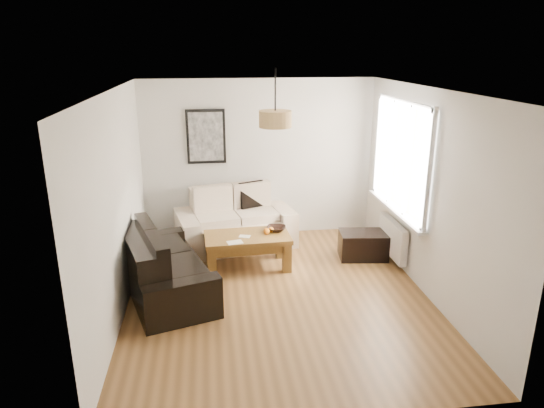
{
  "coord_description": "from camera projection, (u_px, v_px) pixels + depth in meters",
  "views": [
    {
      "loc": [
        -0.81,
        -5.55,
        3.06
      ],
      "look_at": [
        0.0,
        0.6,
        1.05
      ],
      "focal_mm": 32.03,
      "sensor_mm": 36.0,
      "label": 1
    }
  ],
  "objects": [
    {
      "name": "wall_right",
      "position": [
        427.0,
        194.0,
        6.11
      ],
      "size": [
        0.04,
        4.5,
        2.6
      ],
      "primitive_type": null,
      "color": "silver",
      "rests_on": "floor"
    },
    {
      "name": "fruit_bowl",
      "position": [
        276.0,
        229.0,
        7.09
      ],
      "size": [
        0.33,
        0.33,
        0.07
      ],
      "primitive_type": "imported",
      "rotation": [
        0.0,
        0.0,
        -0.2
      ],
      "color": "black",
      "rests_on": "coffee_table"
    },
    {
      "name": "loveseat_cream",
      "position": [
        235.0,
        218.0,
        7.76
      ],
      "size": [
        1.98,
        1.34,
        0.9
      ],
      "primitive_type": null,
      "rotation": [
        0.0,
        0.0,
        0.2
      ],
      "color": "#C1B09B",
      "rests_on": "floor"
    },
    {
      "name": "cushion_right",
      "position": [
        251.0,
        194.0,
        7.9
      ],
      "size": [
        0.44,
        0.29,
        0.43
      ],
      "primitive_type": "cube",
      "rotation": [
        0.0,
        0.0,
        0.4
      ],
      "color": "black",
      "rests_on": "loveseat_cream"
    },
    {
      "name": "sofa_leather",
      "position": [
        165.0,
        264.0,
        6.24
      ],
      "size": [
        1.43,
        2.06,
        0.81
      ],
      "primitive_type": null,
      "rotation": [
        0.0,
        0.0,
        1.87
      ],
      "color": "black",
      "rests_on": "floor"
    },
    {
      "name": "orange_b",
      "position": [
        271.0,
        230.0,
        7.03
      ],
      "size": [
        0.1,
        0.1,
        0.08
      ],
      "primitive_type": "sphere",
      "rotation": [
        0.0,
        0.0,
        -0.32
      ],
      "color": "orange",
      "rests_on": "fruit_bowl"
    },
    {
      "name": "wall_front",
      "position": [
        320.0,
        285.0,
        3.75
      ],
      "size": [
        3.8,
        0.04,
        2.6
      ],
      "primitive_type": null,
      "color": "silver",
      "rests_on": "floor"
    },
    {
      "name": "window_bay",
      "position": [
        402.0,
        157.0,
        6.77
      ],
      "size": [
        0.14,
        1.9,
        1.6
      ],
      "primitive_type": null,
      "color": "white",
      "rests_on": "wall_right"
    },
    {
      "name": "papers",
      "position": [
        235.0,
        242.0,
        6.68
      ],
      "size": [
        0.24,
        0.19,
        0.01
      ],
      "primitive_type": "cube",
      "rotation": [
        0.0,
        0.0,
        0.22
      ],
      "color": "silver",
      "rests_on": "coffee_table"
    },
    {
      "name": "orange_c",
      "position": [
        266.0,
        230.0,
        7.01
      ],
      "size": [
        0.08,
        0.08,
        0.07
      ],
      "primitive_type": "sphere",
      "rotation": [
        0.0,
        0.0,
        0.21
      ],
      "color": "#F25214",
      "rests_on": "fruit_bowl"
    },
    {
      "name": "pendant_shade",
      "position": [
        275.0,
        119.0,
        5.87
      ],
      "size": [
        0.4,
        0.4,
        0.2
      ],
      "primitive_type": "cylinder",
      "color": "tan",
      "rests_on": "ceiling"
    },
    {
      "name": "ceiling",
      "position": [
        279.0,
        90.0,
        5.48
      ],
      "size": [
        3.8,
        4.5,
        0.0
      ],
      "primitive_type": null,
      "color": "white",
      "rests_on": "floor"
    },
    {
      "name": "wall_back",
      "position": [
        259.0,
        159.0,
        8.0
      ],
      "size": [
        3.8,
        0.04,
        2.6
      ],
      "primitive_type": null,
      "color": "silver",
      "rests_on": "floor"
    },
    {
      "name": "poster",
      "position": [
        206.0,
        137.0,
        7.74
      ],
      "size": [
        0.62,
        0.04,
        0.87
      ],
      "primitive_type": null,
      "color": "black",
      "rests_on": "wall_back"
    },
    {
      "name": "orange_a",
      "position": [
        267.0,
        231.0,
        6.97
      ],
      "size": [
        0.1,
        0.1,
        0.09
      ],
      "primitive_type": "sphere",
      "rotation": [
        0.0,
        0.0,
        -0.07
      ],
      "color": "orange",
      "rests_on": "fruit_bowl"
    },
    {
      "name": "ottoman",
      "position": [
        363.0,
        245.0,
        7.35
      ],
      "size": [
        0.76,
        0.54,
        0.41
      ],
      "primitive_type": "cube",
      "rotation": [
        0.0,
        0.0,
        -0.12
      ],
      "color": "black",
      "rests_on": "floor"
    },
    {
      "name": "cushion_left",
      "position": [
        218.0,
        197.0,
        7.84
      ],
      "size": [
        0.39,
        0.12,
        0.39
      ],
      "primitive_type": "cube",
      "rotation": [
        0.0,
        0.0,
        -0.01
      ],
      "color": "black",
      "rests_on": "loveseat_cream"
    },
    {
      "name": "floor",
      "position": [
        278.0,
        295.0,
        6.28
      ],
      "size": [
        4.5,
        4.5,
        0.0
      ],
      "primitive_type": "plane",
      "color": "brown",
      "rests_on": "ground"
    },
    {
      "name": "radiator",
      "position": [
        393.0,
        238.0,
        7.14
      ],
      "size": [
        0.1,
        0.9,
        0.52
      ],
      "primitive_type": "cube",
      "color": "white",
      "rests_on": "wall_right"
    },
    {
      "name": "wall_left",
      "position": [
        117.0,
        206.0,
        5.64
      ],
      "size": [
        0.04,
        4.5,
        2.6
      ],
      "primitive_type": null,
      "color": "silver",
      "rests_on": "floor"
    },
    {
      "name": "coffee_table",
      "position": [
        247.0,
        251.0,
        7.01
      ],
      "size": [
        1.24,
        0.72,
        0.5
      ],
      "primitive_type": null,
      "rotation": [
        0.0,
        0.0,
        0.05
      ],
      "color": "brown",
      "rests_on": "floor"
    }
  ]
}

